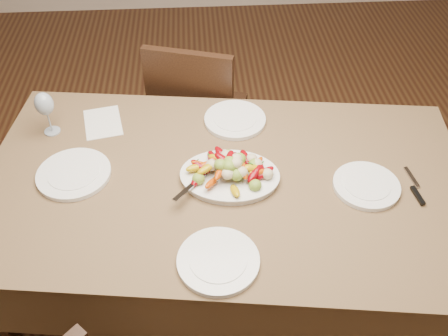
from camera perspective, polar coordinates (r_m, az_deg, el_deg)
floor at (r=2.48m, az=-1.13°, el=-13.73°), size 6.00×6.00×0.00m
dining_table at (r=2.17m, az=0.00°, el=-8.46°), size 1.96×1.27×0.76m
chair_far at (r=2.66m, az=-2.63°, el=6.33°), size 0.52×0.52×0.95m
serving_platter at (r=1.87m, az=0.66°, el=-1.08°), size 0.39×0.31×0.02m
roasted_vegetables at (r=1.83m, az=0.67°, el=0.18°), size 0.32×0.24×0.09m
serving_spoon at (r=1.82m, az=-1.43°, el=-0.99°), size 0.26×0.22×0.03m
plate_left at (r=1.98m, az=-16.78°, el=-0.66°), size 0.28×0.28×0.02m
plate_right at (r=1.92m, az=15.95°, el=-1.97°), size 0.25×0.25×0.02m
plate_far at (r=2.14m, az=1.27°, el=5.53°), size 0.26×0.26×0.02m
plate_near at (r=1.63m, az=-0.66°, el=-10.58°), size 0.27×0.27×0.02m
wine_glass at (r=2.15m, az=-19.61°, el=6.03°), size 0.08×0.08×0.20m
menu_card at (r=2.20m, az=-13.68°, el=5.08°), size 0.19×0.24×0.00m
table_knife at (r=1.98m, az=20.96°, el=-2.10°), size 0.04×0.20×0.01m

